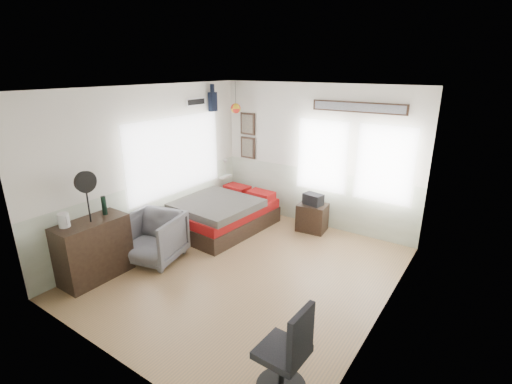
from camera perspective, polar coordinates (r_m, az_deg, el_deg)
ground_plane at (r=5.81m, az=-1.45°, el=-12.11°), size 4.00×4.50×0.01m
room_shell at (r=5.36m, az=-1.09°, el=4.03°), size 4.02×4.52×2.71m
wall_decor at (r=7.27m, az=0.41°, el=11.86°), size 3.55×1.32×1.44m
bed at (r=7.13m, az=-5.04°, el=-3.36°), size 1.48×1.99×0.61m
dresser at (r=5.93m, az=-23.69°, el=-8.12°), size 0.48×1.00×0.90m
armchair at (r=6.16m, az=-15.54°, el=-6.77°), size 1.01×1.03×0.78m
nightstand at (r=7.11m, az=8.64°, el=-3.87°), size 0.57×0.48×0.52m
task_chair at (r=3.78m, az=4.77°, el=-24.22°), size 0.49×0.49×0.98m
kettle at (r=5.67m, az=-27.47°, el=-3.87°), size 0.17×0.15×0.20m
bottle at (r=5.87m, az=-22.33°, el=-1.93°), size 0.07×0.07×0.28m
stand_fan at (r=5.54m, az=-24.78°, el=1.30°), size 0.08×0.30×0.74m
black_bag at (r=6.98m, az=8.79°, el=-1.11°), size 0.38×0.28×0.21m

